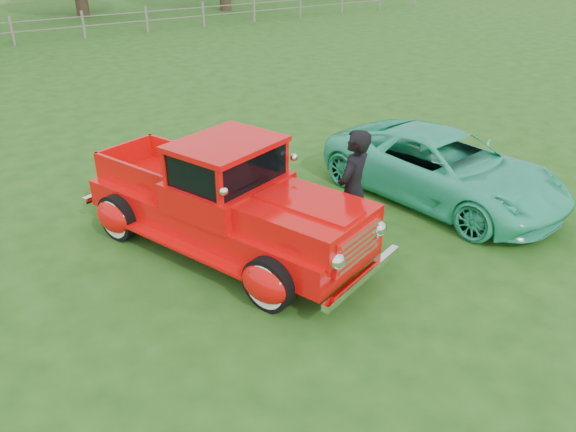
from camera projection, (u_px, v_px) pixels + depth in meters
ground at (339, 287)px, 7.87m from camera, size 140.00×140.00×0.00m
fence_line at (12, 31)px, 23.73m from camera, size 48.00×0.12×1.20m
red_pickup at (226, 202)px, 8.49m from camera, size 3.31×5.28×1.78m
teal_sedan at (443, 167)px, 10.16m from camera, size 2.59×4.72×1.25m
man at (353, 191)px, 8.45m from camera, size 0.83×0.70×1.93m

